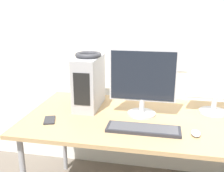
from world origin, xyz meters
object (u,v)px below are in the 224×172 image
object	(u,v)px
mouse	(196,133)
cell_phone	(50,120)
keyboard	(143,129)
pc_tower	(89,82)
monitor_right_near	(217,79)
monitor_main	(143,80)
headphones	(88,55)

from	to	relation	value
mouse	cell_phone	size ratio (longest dim) A/B	0.64
keyboard	pc_tower	bearing A→B (deg)	141.92
cell_phone	monitor_right_near	bearing A→B (deg)	-1.27
monitor_main	monitor_right_near	xyz separation A→B (m)	(0.53, 0.14, 0.00)
monitor_right_near	cell_phone	bearing A→B (deg)	-162.03
monitor_main	keyboard	xyz separation A→B (m)	(0.03, -0.26, -0.25)
pc_tower	headphones	bearing A→B (deg)	90.00
cell_phone	headphones	bearing A→B (deg)	40.00
mouse	monitor_right_near	bearing A→B (deg)	67.25
monitor_right_near	mouse	world-z (taller)	monitor_right_near
headphones	monitor_main	distance (m)	0.46
monitor_main	mouse	size ratio (longest dim) A/B	5.01
monitor_main	cell_phone	world-z (taller)	monitor_main
headphones	mouse	world-z (taller)	headphones
keyboard	mouse	world-z (taller)	mouse
monitor_right_near	keyboard	distance (m)	0.69
keyboard	mouse	distance (m)	0.33
pc_tower	mouse	distance (m)	0.88
monitor_main	keyboard	bearing A→B (deg)	-82.67
monitor_right_near	cell_phone	xyz separation A→B (m)	(-1.15, -0.37, -0.26)
monitor_main	keyboard	distance (m)	0.37
pc_tower	mouse	xyz separation A→B (m)	(0.79, -0.36, -0.19)
keyboard	mouse	size ratio (longest dim) A/B	4.89
headphones	monitor_main	xyz separation A→B (m)	(0.43, -0.10, -0.15)
keyboard	monitor_main	bearing A→B (deg)	97.33
mouse	pc_tower	bearing A→B (deg)	155.37
mouse	cell_phone	world-z (taller)	mouse
monitor_right_near	mouse	size ratio (longest dim) A/B	5.13
pc_tower	mouse	bearing A→B (deg)	-24.63
mouse	monitor_main	bearing A→B (deg)	143.80
pc_tower	monitor_main	bearing A→B (deg)	-12.84
pc_tower	monitor_main	distance (m)	0.44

